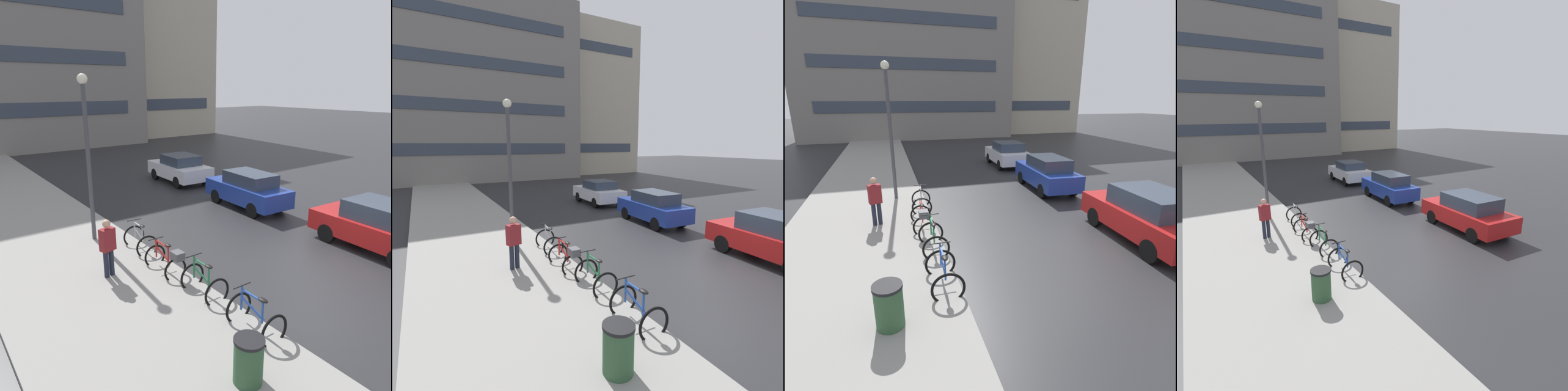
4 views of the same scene
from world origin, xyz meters
TOP-DOWN VIEW (x-y plane):
  - ground_plane at (0.00, 0.00)m, footprint 140.00×140.00m
  - sidewalk_kerb at (-6.00, 10.00)m, footprint 4.80×60.00m
  - bicycle_nearest at (-3.94, -1.19)m, footprint 0.77×1.14m
  - bicycle_second at (-3.91, 0.64)m, footprint 0.75×1.07m
  - bicycle_third at (-4.03, 2.16)m, footprint 0.72×1.44m
  - bicycle_farthest at (-3.85, 4.06)m, footprint 0.83×1.16m
  - car_red at (2.52, -0.38)m, footprint 2.19×4.22m
  - car_blue at (2.27, 5.46)m, footprint 1.93×4.14m
  - car_white at (2.54, 11.16)m, footprint 2.14×4.03m
  - pedestrian at (-5.45, 2.91)m, footprint 0.45×0.33m
  - streetlamp at (-4.75, 5.71)m, footprint 0.32×0.32m
  - trash_bin at (-5.15, -2.20)m, footprint 0.55×0.55m
  - building_facade_main at (-2.23, 30.19)m, footprint 22.05×9.10m
  - building_facade_side at (11.48, 31.60)m, footprint 14.95×7.38m

SIDE VIEW (x-z plane):
  - ground_plane at x=0.00m, z-range 0.00..0.00m
  - sidewalk_kerb at x=-6.00m, z-range 0.00..0.14m
  - bicycle_farthest at x=-3.85m, z-range -0.08..0.91m
  - bicycle_second at x=-3.91m, z-range -0.10..0.93m
  - bicycle_nearest at x=-3.94m, z-range -0.08..0.90m
  - bicycle_third at x=-4.03m, z-range 0.00..1.00m
  - trash_bin at x=-5.15m, z-range 0.00..1.01m
  - car_white at x=2.54m, z-range 0.01..1.56m
  - car_red at x=2.52m, z-range 0.02..1.63m
  - car_blue at x=2.27m, z-range 0.02..1.63m
  - pedestrian at x=-5.45m, z-range 0.12..1.90m
  - streetlamp at x=-4.75m, z-range 0.54..6.11m
  - building_facade_side at x=11.48m, z-range 0.00..18.94m
  - building_facade_main at x=-2.23m, z-range 0.00..19.05m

